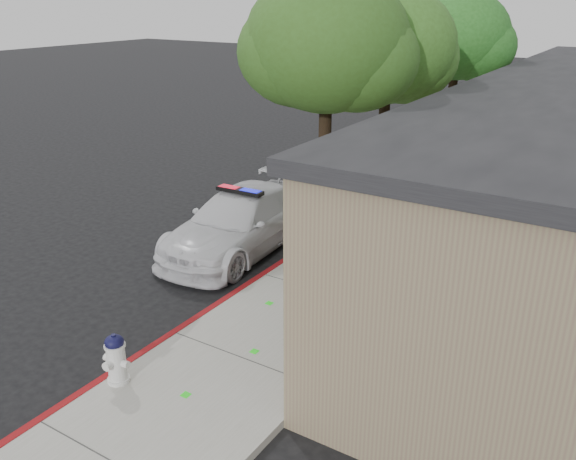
% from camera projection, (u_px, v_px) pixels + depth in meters
% --- Properties ---
extents(ground, '(120.00, 120.00, 0.00)m').
position_uv_depth(ground, '(172.00, 338.00, 11.48)').
color(ground, black).
rests_on(ground, ground).
extents(sidewalk, '(3.20, 60.00, 0.15)m').
position_uv_depth(sidewalk, '(321.00, 294.00, 13.01)').
color(sidewalk, gray).
rests_on(sidewalk, ground).
extents(red_curb, '(0.14, 60.00, 0.16)m').
position_uv_depth(red_curb, '(263.00, 277.00, 13.78)').
color(red_curb, maroon).
rests_on(red_curb, ground).
extents(police_car, '(2.36, 5.35, 1.65)m').
position_uv_depth(police_car, '(241.00, 221.00, 15.19)').
color(police_car, silver).
rests_on(police_car, ground).
extents(fire_hydrant, '(0.51, 0.44, 0.89)m').
position_uv_depth(fire_hydrant, '(116.00, 358.00, 9.78)').
color(fire_hydrant, white).
rests_on(fire_hydrant, sidewalk).
extents(street_tree_near, '(3.86, 3.59, 6.57)m').
position_uv_depth(street_tree_near, '(327.00, 49.00, 12.90)').
color(street_tree_near, black).
rests_on(street_tree_near, sidewalk).
extents(street_tree_mid, '(3.27, 3.41, 6.24)m').
position_uv_depth(street_tree_mid, '(388.00, 51.00, 14.52)').
color(street_tree_mid, black).
rests_on(street_tree_mid, sidewalk).
extents(street_tree_far, '(3.51, 3.26, 6.17)m').
position_uv_depth(street_tree_far, '(458.00, 40.00, 18.89)').
color(street_tree_far, black).
rests_on(street_tree_far, sidewalk).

